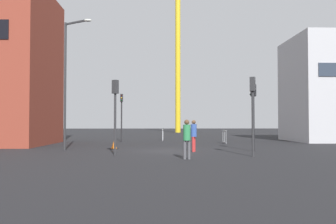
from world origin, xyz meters
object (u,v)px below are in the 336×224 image
at_px(construction_crane, 177,34).
at_px(traffic_light_crosswalk, 253,106).
at_px(pedestrian_walking, 194,133).
at_px(streetlamp_tall, 68,74).
at_px(traffic_light_corner, 115,105).
at_px(traffic_light_near, 122,110).
at_px(traffic_cone_on_verge, 114,145).
at_px(traffic_light_far, 253,103).
at_px(pedestrian_waiting, 187,136).

distance_m(construction_crane, traffic_light_crosswalk, 42.50).
bearing_deg(pedestrian_walking, streetlamp_tall, 171.36).
xyz_separation_m(traffic_light_corner, pedestrian_walking, (4.30, 2.25, -1.54)).
bearing_deg(traffic_light_crosswalk, traffic_light_near, 130.18).
bearing_deg(traffic_cone_on_verge, traffic_light_far, -35.71).
height_order(construction_crane, streetlamp_tall, construction_crane).
bearing_deg(traffic_light_crosswalk, construction_crane, 93.32).
relative_size(pedestrian_waiting, traffic_cone_on_verge, 3.47).
bearing_deg(pedestrian_walking, traffic_cone_on_verge, 154.76).
relative_size(traffic_light_far, pedestrian_walking, 2.15).
bearing_deg(traffic_light_near, streetlamp_tall, -103.76).
bearing_deg(streetlamp_tall, traffic_light_crosswalk, -5.19).
bearing_deg(construction_crane, traffic_light_corner, -97.44).
bearing_deg(pedestrian_walking, traffic_light_near, 116.46).
height_order(traffic_light_corner, pedestrian_waiting, traffic_light_corner).
bearing_deg(streetlamp_tall, construction_crane, 77.27).
relative_size(traffic_light_crosswalk, traffic_cone_on_verge, 7.46).
bearing_deg(pedestrian_waiting, construction_crane, 87.44).
bearing_deg(traffic_cone_on_verge, pedestrian_walking, -25.24).
bearing_deg(construction_crane, pedestrian_walking, -91.75).
relative_size(traffic_light_crosswalk, traffic_light_corner, 1.01).
bearing_deg(traffic_light_near, traffic_light_crosswalk, -49.82).
bearing_deg(traffic_light_corner, traffic_light_near, 94.29).
bearing_deg(construction_crane, streetlamp_tall, -102.73).
bearing_deg(traffic_light_corner, pedestrian_walking, 27.59).
relative_size(traffic_light_corner, traffic_cone_on_verge, 7.37).
height_order(traffic_light_crosswalk, pedestrian_walking, traffic_light_crosswalk).
relative_size(streetlamp_tall, traffic_cone_on_verge, 14.89).
xyz_separation_m(traffic_light_crosswalk, traffic_light_corner, (-7.85, -2.39, -0.03)).
height_order(construction_crane, traffic_light_crosswalk, construction_crane).
relative_size(traffic_light_crosswalk, pedestrian_walking, 2.14).
height_order(traffic_light_near, traffic_light_crosswalk, traffic_light_near).
relative_size(streetlamp_tall, traffic_light_corner, 2.02).
bearing_deg(traffic_light_corner, construction_crane, 82.56).
bearing_deg(pedestrian_walking, pedestrian_waiting, -100.08).
relative_size(streetlamp_tall, pedestrian_walking, 4.27).
xyz_separation_m(traffic_light_near, traffic_cone_on_verge, (0.36, -8.27, -2.57)).
bearing_deg(traffic_light_crosswalk, pedestrian_walking, -177.72).
distance_m(traffic_light_far, traffic_light_near, 15.81).
bearing_deg(construction_crane, pedestrian_waiting, -92.56).
distance_m(construction_crane, pedestrian_walking, 43.14).
height_order(construction_crane, traffic_cone_on_verge, construction_crane).
relative_size(traffic_light_near, pedestrian_waiting, 2.29).
distance_m(traffic_light_near, traffic_cone_on_verge, 8.67).
distance_m(traffic_light_near, pedestrian_walking, 11.95).
height_order(traffic_light_crosswalk, traffic_cone_on_verge, traffic_light_crosswalk).
distance_m(construction_crane, traffic_light_near, 33.36).
xyz_separation_m(traffic_light_near, traffic_light_corner, (0.96, -12.83, -0.19)).
xyz_separation_m(traffic_light_crosswalk, pedestrian_waiting, (-4.30, -4.37, -1.58)).
bearing_deg(traffic_light_far, streetlamp_tall, 157.36).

